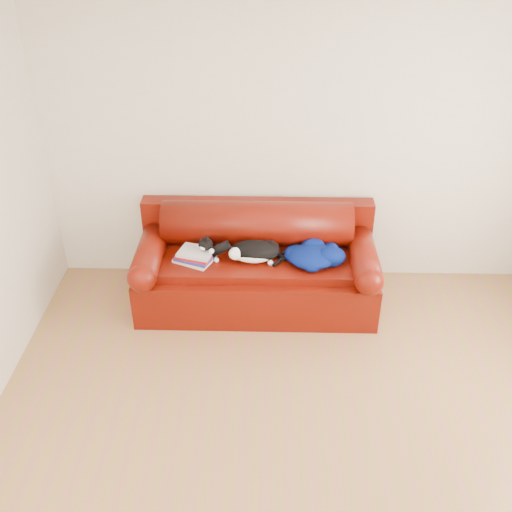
{
  "coord_description": "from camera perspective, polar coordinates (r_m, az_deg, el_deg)",
  "views": [
    {
      "loc": [
        -0.23,
        -2.95,
        3.32
      ],
      "look_at": [
        -0.34,
        1.35,
        0.58
      ],
      "focal_mm": 42.0,
      "sensor_mm": 36.0,
      "label": 1
    }
  ],
  "objects": [
    {
      "name": "book_stack",
      "position": [
        5.19,
        -5.8,
        0.03
      ],
      "size": [
        0.39,
        0.35,
        0.1
      ],
      "rotation": [
        0.0,
        0.0,
        -0.35
      ],
      "color": "white",
      "rests_on": "sofa_base"
    },
    {
      "name": "sofa_base",
      "position": [
        5.41,
        0.04,
        -2.28
      ],
      "size": [
        2.1,
        0.9,
        0.5
      ],
      "color": "#3C0E02",
      "rests_on": "ground"
    },
    {
      "name": "sofa_back",
      "position": [
        5.45,
        0.11,
        1.8
      ],
      "size": [
        2.1,
        1.01,
        0.88
      ],
      "color": "#3C0E02",
      "rests_on": "ground"
    },
    {
      "name": "ground",
      "position": [
        4.45,
        4.15,
        -15.96
      ],
      "size": [
        4.5,
        4.5,
        0.0
      ],
      "primitive_type": "plane",
      "color": "olive",
      "rests_on": "ground"
    },
    {
      "name": "blanket",
      "position": [
        5.17,
        5.55,
        0.11
      ],
      "size": [
        0.58,
        0.47,
        0.16
      ],
      "rotation": [
        0.0,
        0.0,
        0.25
      ],
      "color": "#020D47",
      "rests_on": "sofa_base"
    },
    {
      "name": "cat",
      "position": [
        5.15,
        -0.2,
        0.4
      ],
      "size": [
        0.63,
        0.3,
        0.22
      ],
      "rotation": [
        0.0,
        0.0,
        0.17
      ],
      "color": "black",
      "rests_on": "sofa_base"
    },
    {
      "name": "room_shell",
      "position": [
        3.41,
        7.31,
        3.2
      ],
      "size": [
        4.52,
        4.02,
        2.61
      ],
      "color": "beige",
      "rests_on": "ground"
    }
  ]
}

